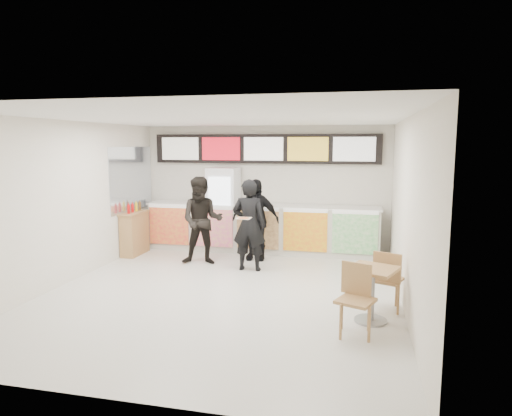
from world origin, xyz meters
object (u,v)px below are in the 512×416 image
(customer_mid, at_px, (255,220))
(customer_main, at_px, (249,225))
(customer_left, at_px, (202,221))
(drinks_fridge, at_px, (224,209))
(condiment_ledge, at_px, (135,233))
(cafe_table, at_px, (372,284))
(service_counter, at_px, (261,228))

(customer_mid, bearing_deg, customer_main, -84.54)
(customer_main, relative_size, customer_left, 0.99)
(customer_mid, bearing_deg, drinks_fridge, 143.14)
(customer_main, relative_size, condiment_ledge, 1.57)
(cafe_table, relative_size, condiment_ledge, 1.41)
(drinks_fridge, distance_m, condiment_ledge, 2.16)
(drinks_fridge, relative_size, condiment_ledge, 1.67)
(customer_mid, distance_m, condiment_ledge, 2.89)
(cafe_table, xyz_separation_m, condiment_ledge, (-5.31, 2.96, -0.05))
(service_counter, relative_size, drinks_fridge, 2.78)
(service_counter, bearing_deg, drinks_fridge, 179.01)
(customer_left, distance_m, cafe_table, 4.32)
(customer_main, distance_m, customer_left, 1.13)
(customer_left, distance_m, condiment_ledge, 1.93)
(cafe_table, bearing_deg, drinks_fridge, 153.23)
(drinks_fridge, bearing_deg, customer_main, -57.53)
(service_counter, relative_size, cafe_table, 3.29)
(drinks_fridge, bearing_deg, service_counter, -0.99)
(cafe_table, bearing_deg, service_counter, 144.61)
(customer_left, bearing_deg, condiment_ledge, 155.61)
(service_counter, distance_m, customer_mid, 0.81)
(customer_mid, bearing_deg, customer_left, -147.54)
(service_counter, relative_size, customer_left, 2.95)
(service_counter, height_order, condiment_ledge, condiment_ledge)
(drinks_fridge, relative_size, cafe_table, 1.18)
(service_counter, distance_m, customer_main, 1.66)
(service_counter, height_order, cafe_table, service_counter)
(service_counter, height_order, drinks_fridge, drinks_fridge)
(service_counter, relative_size, customer_mid, 3.08)
(drinks_fridge, height_order, condiment_ledge, drinks_fridge)
(customer_main, bearing_deg, condiment_ledge, -15.14)
(service_counter, xyz_separation_m, cafe_table, (2.49, -3.89, -0.01))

